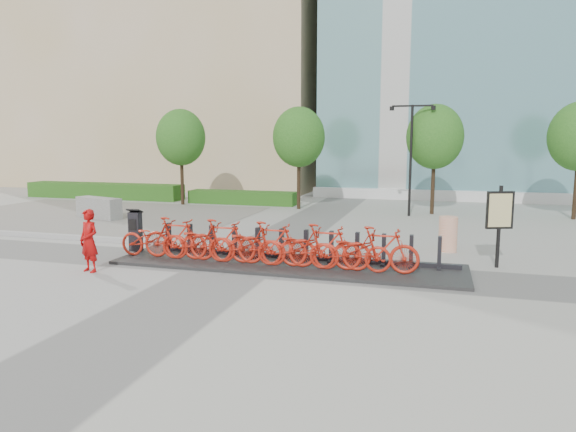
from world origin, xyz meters
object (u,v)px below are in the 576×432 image
(kiosk, at_px, (135,231))
(map_sign, at_px, (500,214))
(worker_red, at_px, (89,241))
(bike_0, at_px, (153,239))
(construction_barrel, at_px, (448,234))
(jersey_barrier, at_px, (99,208))

(kiosk, relative_size, map_sign, 0.59)
(worker_red, bearing_deg, bike_0, 79.23)
(bike_0, bearing_deg, construction_barrel, -66.50)
(kiosk, relative_size, construction_barrel, 1.20)
(kiosk, xyz_separation_m, worker_red, (0.09, -2.28, 0.12))
(jersey_barrier, height_order, map_sign, map_sign)
(kiosk, distance_m, construction_barrel, 9.58)
(worker_red, bearing_deg, kiosk, 107.70)
(kiosk, bearing_deg, jersey_barrier, 128.17)
(bike_0, bearing_deg, worker_red, 153.78)
(map_sign, bearing_deg, bike_0, 169.08)
(worker_red, height_order, construction_barrel, worker_red)
(jersey_barrier, bearing_deg, bike_0, -27.46)
(worker_red, xyz_separation_m, map_sign, (10.27, 3.47, 0.65))
(bike_0, xyz_separation_m, kiosk, (-0.93, 0.57, 0.10))
(jersey_barrier, bearing_deg, construction_barrel, 5.83)
(kiosk, height_order, construction_barrel, kiosk)
(kiosk, distance_m, jersey_barrier, 8.20)
(kiosk, distance_m, worker_red, 2.28)
(construction_barrel, bearing_deg, worker_red, -149.73)
(worker_red, distance_m, construction_barrel, 10.44)
(bike_0, xyz_separation_m, map_sign, (9.43, 1.76, 0.86))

